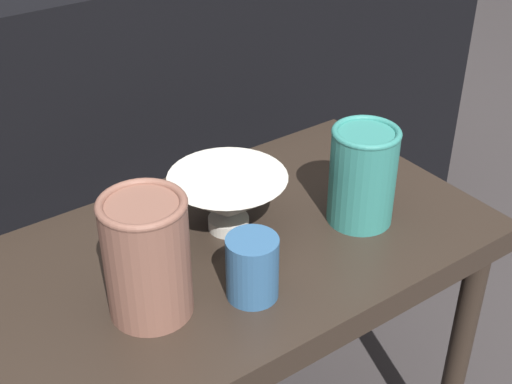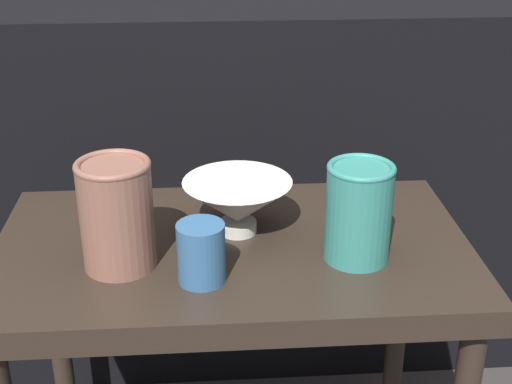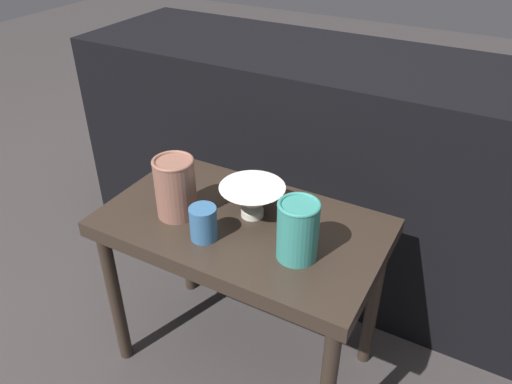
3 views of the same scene
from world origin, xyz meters
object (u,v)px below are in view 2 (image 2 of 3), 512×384
(vase_textured_left, at_px, (117,213))
(vase_colorful_right, at_px, (359,211))
(bowl, at_px, (238,202))
(cup, at_px, (201,253))

(vase_textured_left, relative_size, vase_colorful_right, 1.09)
(bowl, bearing_deg, vase_textured_left, -153.08)
(vase_textured_left, relative_size, cup, 1.86)
(vase_textured_left, xyz_separation_m, vase_colorful_right, (0.33, -0.00, -0.01))
(vase_colorful_right, xyz_separation_m, cup, (-0.22, -0.04, -0.03))
(vase_textured_left, distance_m, vase_colorful_right, 0.33)
(bowl, relative_size, vase_colorful_right, 1.15)
(vase_textured_left, distance_m, cup, 0.13)
(cup, bearing_deg, vase_textured_left, 156.55)
(vase_colorful_right, distance_m, cup, 0.22)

